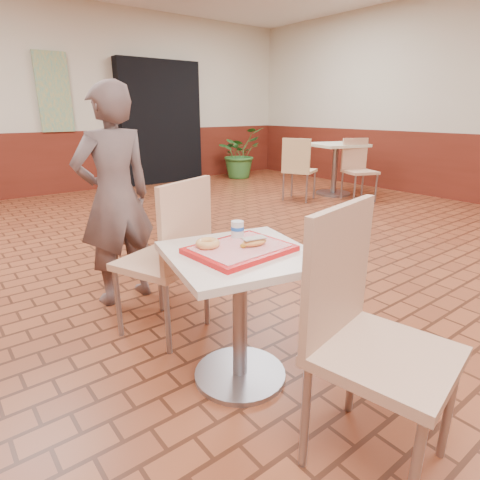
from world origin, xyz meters
TOP-DOWN VIEW (x-y plane):
  - room_shell at (0.00, 0.00)m, footprint 8.01×10.01m
  - wainscot_band at (0.00, 0.00)m, footprint 8.00×10.00m
  - corridor_doorway at (1.20, 4.88)m, footprint 1.60×0.22m
  - promo_poster at (-0.60, 4.94)m, footprint 0.50×0.03m
  - main_table at (-1.34, -0.74)m, footprint 0.66×0.66m
  - chair_main_front at (-1.27, -1.40)m, footprint 0.55×0.55m
  - chair_main_back at (-1.39, -0.15)m, footprint 0.58×0.58m
  - customer at (-1.44, 0.53)m, footprint 0.58×0.40m
  - serving_tray at (-1.34, -0.74)m, footprint 0.45×0.35m
  - ring_donut at (-1.46, -0.65)m, footprint 0.14×0.14m
  - long_john_donut at (-1.29, -0.77)m, footprint 0.14×0.09m
  - paper_cup at (-1.26, -0.61)m, footprint 0.07×0.07m
  - second_table at (2.85, 2.08)m, footprint 0.78×0.78m
  - chair_second_left at (2.03, 2.11)m, footprint 0.58×0.58m
  - chair_second_front at (2.81, 1.61)m, footprint 0.56×0.56m
  - potted_plant at (2.69, 4.40)m, footprint 1.04×0.95m

SIDE VIEW (x-z plane):
  - main_table at x=-1.34m, z-range 0.12..0.82m
  - wainscot_band at x=0.00m, z-range 0.00..1.00m
  - potted_plant at x=2.69m, z-range 0.00..1.00m
  - chair_second_front at x=2.81m, z-range 0.05..0.98m
  - chair_second_left at x=2.03m, z-range 0.05..1.00m
  - chair_main_back at x=-1.39m, z-range 0.06..1.03m
  - second_table at x=2.85m, z-range 0.14..0.97m
  - chair_main_front at x=-1.27m, z-range 0.06..1.07m
  - serving_tray at x=-1.34m, z-range 0.69..0.72m
  - ring_donut at x=-1.46m, z-range 0.72..0.76m
  - long_john_donut at x=-1.29m, z-range 0.72..0.76m
  - customer at x=-1.44m, z-range 0.00..1.52m
  - paper_cup at x=-1.26m, z-range 0.72..0.81m
  - corridor_doorway at x=1.20m, z-range 0.00..2.20m
  - room_shell at x=0.00m, z-range 0.00..3.00m
  - promo_poster at x=-0.60m, z-range 1.00..2.20m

